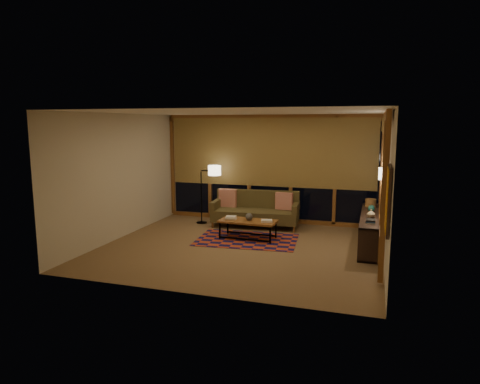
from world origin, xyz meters
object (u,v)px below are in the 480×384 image
(sofa, at_px, (255,210))
(floor_lamp, at_px, (201,194))
(bookshelf, at_px, (370,229))
(coffee_table, at_px, (248,229))

(sofa, height_order, floor_lamp, floor_lamp)
(floor_lamp, height_order, bookshelf, floor_lamp)
(sofa, height_order, coffee_table, sofa)
(sofa, relative_size, bookshelf, 0.80)
(coffee_table, bearing_deg, bookshelf, 9.25)
(floor_lamp, distance_m, bookshelf, 4.17)
(sofa, xyz_separation_m, bookshelf, (2.68, -0.77, -0.10))
(coffee_table, height_order, floor_lamp, floor_lamp)
(coffee_table, relative_size, bookshelf, 0.48)
(sofa, height_order, bookshelf, sofa)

